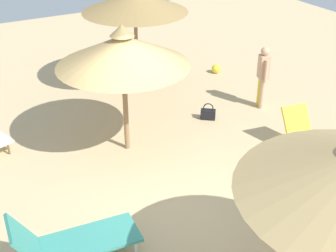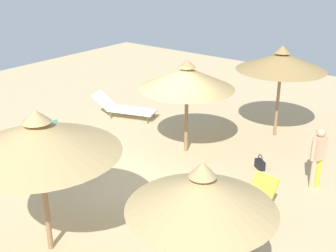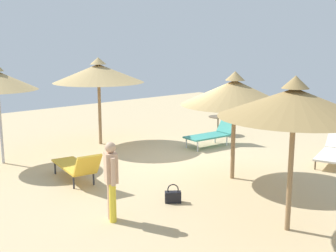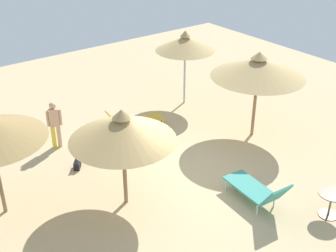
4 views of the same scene
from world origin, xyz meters
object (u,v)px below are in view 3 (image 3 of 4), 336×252
(parasol_umbrella_near_left, at_px, (294,103))
(person_standing_near_right, at_px, (111,177))
(handbag, at_px, (173,196))
(parasol_umbrella_center, at_px, (235,92))
(lounge_chair_back, at_px, (77,166))
(side_table_round, at_px, (218,122))
(lounge_chair_far_left, at_px, (213,133))
(lounge_chair_front, at_px, (334,150))
(parasol_umbrella_far_right, at_px, (98,73))

(parasol_umbrella_near_left, xyz_separation_m, person_standing_near_right, (2.42, 2.18, -1.46))
(handbag, bearing_deg, parasol_umbrella_center, -82.96)
(lounge_chair_back, distance_m, side_table_round, 6.71)
(lounge_chair_far_left, distance_m, side_table_round, 1.77)
(lounge_chair_front, bearing_deg, lounge_chair_far_left, 18.67)
(lounge_chair_front, xyz_separation_m, handbag, (0.63, 5.47, -0.22))
(lounge_chair_back, bearing_deg, handbag, -160.84)
(parasol_umbrella_far_right, relative_size, lounge_chair_far_left, 1.55)
(lounge_chair_front, bearing_deg, handbag, 83.44)
(lounge_chair_back, bearing_deg, parasol_umbrella_near_left, -162.14)
(person_standing_near_right, xyz_separation_m, side_table_round, (3.93, -7.15, -0.40))
(lounge_chair_far_left, xyz_separation_m, handbag, (-2.90, 4.28, -0.31))
(lounge_chair_front, xyz_separation_m, lounge_chair_back, (3.15, 6.35, 0.04))
(parasol_umbrella_near_left, bearing_deg, lounge_chair_far_left, -34.33)
(parasol_umbrella_far_right, distance_m, handbag, 6.16)
(parasol_umbrella_far_right, xyz_separation_m, side_table_round, (-1.53, -4.03, -1.87))
(parasol_umbrella_center, height_order, person_standing_near_right, parasol_umbrella_center)
(parasol_umbrella_near_left, bearing_deg, person_standing_near_right, 42.06)
(person_standing_near_right, bearing_deg, lounge_chair_back, -13.92)
(parasol_umbrella_near_left, bearing_deg, lounge_chair_back, 17.86)
(side_table_round, bearing_deg, parasol_umbrella_far_right, 69.26)
(lounge_chair_front, bearing_deg, parasol_umbrella_near_left, 109.84)
(parasol_umbrella_near_left, height_order, lounge_chair_far_left, parasol_umbrella_near_left)
(handbag, bearing_deg, parasol_umbrella_near_left, -163.56)
(parasol_umbrella_far_right, relative_size, lounge_chair_back, 1.47)
(parasol_umbrella_near_left, xyz_separation_m, handbag, (2.35, 0.69, -2.19))
(parasol_umbrella_near_left, relative_size, parasol_umbrella_center, 1.05)
(parasol_umbrella_near_left, xyz_separation_m, side_table_round, (6.34, -4.97, -1.87))
(lounge_chair_back, height_order, handbag, lounge_chair_back)
(parasol_umbrella_near_left, bearing_deg, handbag, 16.44)
(parasol_umbrella_far_right, height_order, parasol_umbrella_near_left, parasol_umbrella_far_right)
(lounge_chair_back, height_order, side_table_round, lounge_chair_back)
(parasol_umbrella_far_right, height_order, side_table_round, parasol_umbrella_far_right)
(parasol_umbrella_near_left, distance_m, person_standing_near_right, 3.57)
(lounge_chair_front, xyz_separation_m, person_standing_near_right, (0.69, 6.96, 0.51))
(parasol_umbrella_center, xyz_separation_m, lounge_chair_front, (-0.90, -3.27, -1.79))
(person_standing_near_right, bearing_deg, lounge_chair_far_left, -63.82)
(parasol_umbrella_far_right, bearing_deg, lounge_chair_far_left, -134.76)
(parasol_umbrella_far_right, xyz_separation_m, handbag, (-5.52, 1.64, -2.20))
(parasol_umbrella_near_left, relative_size, lounge_chair_back, 1.40)
(lounge_chair_front, xyz_separation_m, lounge_chair_far_left, (3.53, 1.19, 0.08))
(parasol_umbrella_center, bearing_deg, side_table_round, -43.03)
(lounge_chair_far_left, height_order, lounge_chair_back, lounge_chair_far_left)
(lounge_chair_back, bearing_deg, lounge_chair_far_left, -85.85)
(person_standing_near_right, relative_size, handbag, 3.77)
(lounge_chair_back, bearing_deg, lounge_chair_front, -116.41)
(parasol_umbrella_far_right, bearing_deg, handbag, 163.47)
(parasol_umbrella_near_left, distance_m, lounge_chair_far_left, 6.63)
(parasol_umbrella_near_left, bearing_deg, side_table_round, -38.11)
(parasol_umbrella_center, xyz_separation_m, side_table_round, (3.72, -3.47, -1.69))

